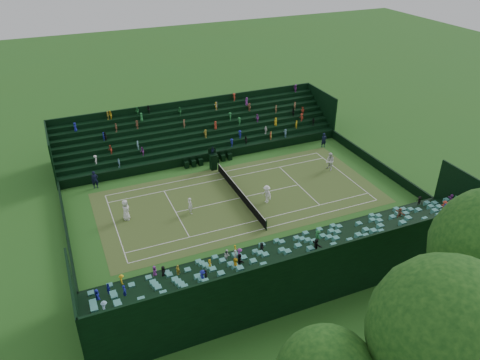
% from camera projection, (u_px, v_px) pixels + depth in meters
% --- Properties ---
extents(ground, '(160.00, 160.00, 0.00)m').
position_uv_depth(ground, '(240.00, 198.00, 45.00)').
color(ground, '#2D631F').
rests_on(ground, ground).
extents(court_surface, '(12.97, 26.77, 0.01)m').
position_uv_depth(court_surface, '(240.00, 198.00, 45.00)').
color(court_surface, '#2A6521').
rests_on(court_surface, ground).
extents(perimeter_wall_north, '(17.17, 0.20, 1.00)m').
position_uv_depth(perimeter_wall_north, '(376.00, 163.00, 50.16)').
color(perimeter_wall_north, black).
rests_on(perimeter_wall_north, ground).
extents(perimeter_wall_south, '(17.17, 0.20, 1.00)m').
position_uv_depth(perimeter_wall_south, '(67.00, 232.00, 39.34)').
color(perimeter_wall_south, black).
rests_on(perimeter_wall_south, ground).
extents(perimeter_wall_east, '(0.20, 31.77, 1.00)m').
position_uv_depth(perimeter_wall_east, '(281.00, 244.00, 37.97)').
color(perimeter_wall_east, black).
rests_on(perimeter_wall_east, ground).
extents(perimeter_wall_west, '(0.20, 31.77, 1.00)m').
position_uv_depth(perimeter_wall_west, '(210.00, 157.00, 51.53)').
color(perimeter_wall_west, black).
rests_on(perimeter_wall_west, ground).
extents(north_grandstand, '(6.60, 32.00, 4.90)m').
position_uv_depth(north_grandstand, '(308.00, 264.00, 34.11)').
color(north_grandstand, black).
rests_on(north_grandstand, ground).
extents(south_grandstand, '(6.60, 32.00, 4.90)m').
position_uv_depth(south_grandstand, '(197.00, 134.00, 54.35)').
color(south_grandstand, black).
rests_on(south_grandstand, ground).
extents(tennis_net, '(11.67, 0.10, 1.06)m').
position_uv_depth(tennis_net, '(240.00, 193.00, 44.74)').
color(tennis_net, black).
rests_on(tennis_net, ground).
extents(umpire_chair, '(0.84, 0.84, 2.65)m').
position_uv_depth(umpire_chair, '(213.00, 160.00, 49.56)').
color(umpire_chair, black).
rests_on(umpire_chair, ground).
extents(courtside_chairs, '(0.49, 5.46, 1.06)m').
position_uv_depth(courtside_chairs, '(208.00, 160.00, 51.02)').
color(courtside_chairs, black).
rests_on(courtside_chairs, ground).
extents(player_near_west, '(1.13, 0.95, 1.97)m').
position_uv_depth(player_near_west, '(126.00, 210.00, 41.40)').
color(player_near_west, white).
rests_on(player_near_west, ground).
extents(player_near_east, '(0.68, 0.54, 1.64)m').
position_uv_depth(player_near_east, '(190.00, 206.00, 42.32)').
color(player_near_east, white).
rests_on(player_near_east, ground).
extents(player_far_west, '(1.02, 0.83, 1.97)m').
position_uv_depth(player_far_west, '(330.00, 162.00, 49.48)').
color(player_far_west, white).
rests_on(player_far_west, ground).
extents(player_far_east, '(1.31, 0.97, 1.81)m').
position_uv_depth(player_far_east, '(267.00, 194.00, 43.90)').
color(player_far_east, white).
rests_on(player_far_east, ground).
extents(line_judge_north, '(0.49, 0.68, 1.75)m').
position_uv_depth(line_judge_north, '(324.00, 140.00, 54.42)').
color(line_judge_north, black).
rests_on(line_judge_north, ground).
extents(line_judge_south, '(0.49, 0.70, 1.84)m').
position_uv_depth(line_judge_south, '(95.00, 180.00, 46.23)').
color(line_judge_south, black).
rests_on(line_judge_south, ground).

